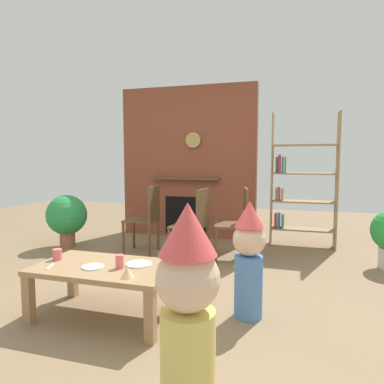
{
  "coord_description": "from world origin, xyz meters",
  "views": [
    {
      "loc": [
        1.07,
        -2.7,
        1.26
      ],
      "look_at": [
        0.15,
        0.4,
        0.95
      ],
      "focal_mm": 32.03,
      "sensor_mm": 36.0,
      "label": 1
    }
  ],
  "objects_px": {
    "paper_cup_center": "(120,261)",
    "paper_cup_near_left": "(57,254)",
    "paper_plate_front": "(93,267)",
    "child_with_cone_hat": "(188,312)",
    "coffee_table": "(105,273)",
    "child_in_pink": "(249,256)",
    "paper_plate_rear": "(139,264)",
    "bookshelf": "(298,186)",
    "dining_chair_left": "(147,215)",
    "dining_chair_middle": "(196,221)",
    "paper_cup_near_right": "(167,257)",
    "potted_plant_short": "(67,216)",
    "birthday_cake_slice": "(127,272)",
    "dining_chair_right": "(238,219)"
  },
  "relations": [
    {
      "from": "paper_cup_center",
      "to": "dining_chair_left",
      "type": "relative_size",
      "value": 0.12
    },
    {
      "from": "coffee_table",
      "to": "dining_chair_left",
      "type": "bearing_deg",
      "value": 103.7
    },
    {
      "from": "paper_cup_center",
      "to": "paper_plate_rear",
      "type": "height_order",
      "value": "paper_cup_center"
    },
    {
      "from": "dining_chair_middle",
      "to": "child_with_cone_hat",
      "type": "bearing_deg",
      "value": 110.2
    },
    {
      "from": "paper_plate_front",
      "to": "dining_chair_right",
      "type": "xyz_separation_m",
      "value": [
        0.83,
        1.93,
        0.09
      ]
    },
    {
      "from": "paper_plate_front",
      "to": "child_in_pink",
      "type": "relative_size",
      "value": 0.18
    },
    {
      "from": "paper_cup_near_left",
      "to": "dining_chair_middle",
      "type": "distance_m",
      "value": 1.75
    },
    {
      "from": "paper_cup_near_right",
      "to": "dining_chair_middle",
      "type": "relative_size",
      "value": 0.11
    },
    {
      "from": "paper_cup_center",
      "to": "paper_plate_rear",
      "type": "relative_size",
      "value": 0.51
    },
    {
      "from": "coffee_table",
      "to": "child_in_pink",
      "type": "xyz_separation_m",
      "value": [
        1.09,
        0.31,
        0.14
      ]
    },
    {
      "from": "bookshelf",
      "to": "child_in_pink",
      "type": "bearing_deg",
      "value": -98.89
    },
    {
      "from": "dining_chair_middle",
      "to": "birthday_cake_slice",
      "type": "bearing_deg",
      "value": 95.45
    },
    {
      "from": "paper_cup_near_right",
      "to": "dining_chair_left",
      "type": "distance_m",
      "value": 1.85
    },
    {
      "from": "dining_chair_left",
      "to": "paper_cup_near_left",
      "type": "bearing_deg",
      "value": 85.4
    },
    {
      "from": "paper_cup_center",
      "to": "dining_chair_middle",
      "type": "distance_m",
      "value": 1.64
    },
    {
      "from": "bookshelf",
      "to": "paper_plate_front",
      "type": "relative_size",
      "value": 11.23
    },
    {
      "from": "coffee_table",
      "to": "paper_cup_near_left",
      "type": "relative_size",
      "value": 12.15
    },
    {
      "from": "paper_cup_near_left",
      "to": "birthday_cake_slice",
      "type": "height_order",
      "value": "paper_cup_near_left"
    },
    {
      "from": "coffee_table",
      "to": "paper_plate_front",
      "type": "bearing_deg",
      "value": -126.28
    },
    {
      "from": "paper_cup_near_right",
      "to": "bookshelf",
      "type": "bearing_deg",
      "value": 68.03
    },
    {
      "from": "paper_cup_near_left",
      "to": "paper_cup_near_right",
      "type": "xyz_separation_m",
      "value": [
        0.91,
        0.19,
        0.0
      ]
    },
    {
      "from": "paper_cup_center",
      "to": "paper_cup_near_left",
      "type": "bearing_deg",
      "value": 175.34
    },
    {
      "from": "paper_plate_front",
      "to": "paper_plate_rear",
      "type": "relative_size",
      "value": 0.82
    },
    {
      "from": "child_in_pink",
      "to": "child_with_cone_hat",
      "type": "bearing_deg",
      "value": 68.19
    },
    {
      "from": "bookshelf",
      "to": "child_with_cone_hat",
      "type": "xyz_separation_m",
      "value": [
        -0.51,
        -3.67,
        -0.31
      ]
    },
    {
      "from": "paper_cup_center",
      "to": "birthday_cake_slice",
      "type": "height_order",
      "value": "paper_cup_center"
    },
    {
      "from": "paper_plate_rear",
      "to": "child_with_cone_hat",
      "type": "height_order",
      "value": "child_with_cone_hat"
    },
    {
      "from": "paper_cup_center",
      "to": "dining_chair_right",
      "type": "xyz_separation_m",
      "value": [
        0.62,
        1.89,
        0.04
      ]
    },
    {
      "from": "paper_cup_near_right",
      "to": "birthday_cake_slice",
      "type": "distance_m",
      "value": 0.44
    },
    {
      "from": "dining_chair_left",
      "to": "child_in_pink",
      "type": "bearing_deg",
      "value": 131.34
    },
    {
      "from": "paper_cup_near_left",
      "to": "child_with_cone_hat",
      "type": "xyz_separation_m",
      "value": [
        1.43,
        -0.93,
        0.1
      ]
    },
    {
      "from": "paper_cup_near_left",
      "to": "dining_chair_left",
      "type": "distance_m",
      "value": 1.81
    },
    {
      "from": "potted_plant_short",
      "to": "paper_plate_front",
      "type": "bearing_deg",
      "value": -48.94
    },
    {
      "from": "paper_cup_center",
      "to": "potted_plant_short",
      "type": "relative_size",
      "value": 0.14
    },
    {
      "from": "paper_plate_front",
      "to": "child_with_cone_hat",
      "type": "relative_size",
      "value": 0.16
    },
    {
      "from": "coffee_table",
      "to": "paper_cup_center",
      "type": "relative_size",
      "value": 10.43
    },
    {
      "from": "child_with_cone_hat",
      "to": "child_in_pink",
      "type": "height_order",
      "value": "child_with_cone_hat"
    },
    {
      "from": "birthday_cake_slice",
      "to": "dining_chair_left",
      "type": "bearing_deg",
      "value": 110.2
    },
    {
      "from": "coffee_table",
      "to": "child_with_cone_hat",
      "type": "relative_size",
      "value": 1.03
    },
    {
      "from": "paper_cup_center",
      "to": "child_in_pink",
      "type": "distance_m",
      "value": 1.01
    },
    {
      "from": "dining_chair_left",
      "to": "coffee_table",
      "type": "bearing_deg",
      "value": 99.58
    },
    {
      "from": "dining_chair_middle",
      "to": "paper_plate_rear",
      "type": "bearing_deg",
      "value": 93.59
    },
    {
      "from": "child_in_pink",
      "to": "birthday_cake_slice",
      "type": "bearing_deg",
      "value": 17.24
    },
    {
      "from": "paper_cup_center",
      "to": "dining_chair_right",
      "type": "relative_size",
      "value": 0.12
    },
    {
      "from": "paper_plate_front",
      "to": "paper_plate_rear",
      "type": "xyz_separation_m",
      "value": [
        0.31,
        0.17,
        0.0
      ]
    },
    {
      "from": "paper_cup_near_right",
      "to": "coffee_table",
      "type": "bearing_deg",
      "value": -154.66
    },
    {
      "from": "paper_cup_near_left",
      "to": "dining_chair_right",
      "type": "relative_size",
      "value": 0.1
    },
    {
      "from": "dining_chair_right",
      "to": "paper_cup_near_left",
      "type": "bearing_deg",
      "value": 43.8
    },
    {
      "from": "dining_chair_middle",
      "to": "paper_cup_near_left",
      "type": "bearing_deg",
      "value": 69.7
    },
    {
      "from": "paper_plate_rear",
      "to": "child_in_pink",
      "type": "bearing_deg",
      "value": 15.01
    }
  ]
}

